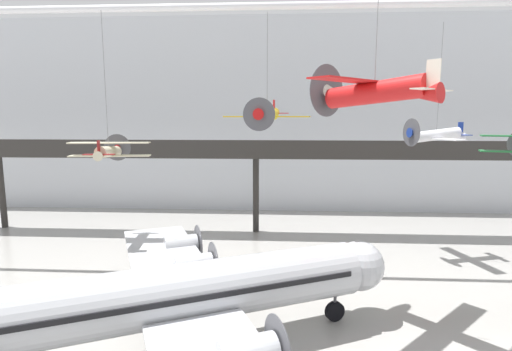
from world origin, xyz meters
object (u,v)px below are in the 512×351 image
(suspended_plane_white_twin, at_px, (436,135))
(suspended_plane_red_highwing, at_px, (375,91))
(suspended_plane_cream_biplane, at_px, (109,151))
(suspended_plane_yellow_lowwing, at_px, (267,113))
(airliner_silver_main, at_px, (171,296))

(suspended_plane_white_twin, relative_size, suspended_plane_red_highwing, 1.30)
(suspended_plane_cream_biplane, xyz_separation_m, suspended_plane_yellow_lowwing, (12.95, 1.91, 3.07))
(suspended_plane_white_twin, height_order, suspended_plane_cream_biplane, suspended_plane_white_twin)
(suspended_plane_cream_biplane, relative_size, suspended_plane_yellow_lowwing, 1.27)
(airliner_silver_main, relative_size, suspended_plane_cream_biplane, 2.57)
(airliner_silver_main, relative_size, suspended_plane_yellow_lowwing, 3.27)
(suspended_plane_yellow_lowwing, bearing_deg, suspended_plane_red_highwing, 48.69)
(suspended_plane_red_highwing, distance_m, suspended_plane_yellow_lowwing, 11.34)
(airliner_silver_main, xyz_separation_m, suspended_plane_red_highwing, (11.56, 4.56, 11.24))
(suspended_plane_red_highwing, bearing_deg, suspended_plane_cream_biplane, 25.15)
(suspended_plane_red_highwing, height_order, suspended_plane_yellow_lowwing, suspended_plane_red_highwing)
(suspended_plane_cream_biplane, xyz_separation_m, suspended_plane_red_highwing, (19.71, -7.10, 4.31))
(airliner_silver_main, bearing_deg, suspended_plane_red_highwing, -2.80)
(suspended_plane_yellow_lowwing, bearing_deg, suspended_plane_white_twin, 115.98)
(suspended_plane_cream_biplane, height_order, suspended_plane_yellow_lowwing, suspended_plane_yellow_lowwing)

